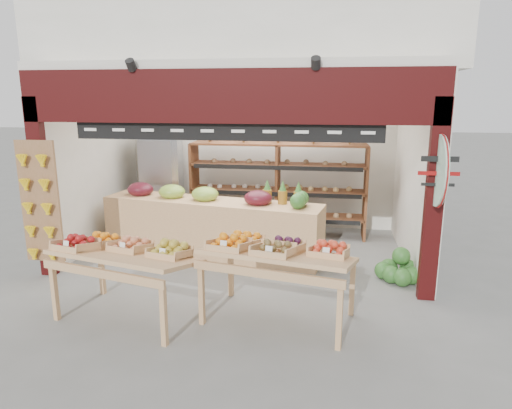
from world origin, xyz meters
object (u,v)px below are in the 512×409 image
object	(u,v)px
cardboard_stack	(187,233)
display_table_left	(122,252)
refrigerator	(163,181)
mid_counter	(211,225)
display_table_right	(274,251)
back_shelving	(278,172)
watermelon_pile	(398,270)

from	to	relation	value
cardboard_stack	display_table_left	bearing A→B (deg)	-88.87
display_table_left	refrigerator	bearing A→B (deg)	103.07
mid_counter	display_table_right	size ratio (longest dim) A/B	2.02
back_shelving	refrigerator	world-z (taller)	back_shelving
refrigerator	cardboard_stack	size ratio (longest dim) A/B	2.05
back_shelving	refrigerator	distance (m)	2.38
refrigerator	watermelon_pile	size ratio (longest dim) A/B	3.00
cardboard_stack	watermelon_pile	bearing A→B (deg)	-17.26
cardboard_stack	display_table_right	distance (m)	3.23
back_shelving	cardboard_stack	xyz separation A→B (m)	(-1.54, -0.94, -1.03)
mid_counter	display_table_right	world-z (taller)	mid_counter
display_table_left	display_table_right	distance (m)	1.85
back_shelving	cardboard_stack	size ratio (longest dim) A/B	3.57
mid_counter	display_table_left	size ratio (longest dim) A/B	2.10
mid_counter	display_table_right	bearing A→B (deg)	-57.86
display_table_right	refrigerator	bearing A→B (deg)	127.06
cardboard_stack	display_table_left	xyz separation A→B (m)	(0.05, -2.72, 0.59)
cardboard_stack	display_table_left	size ratio (longest dim) A/B	0.51
refrigerator	display_table_left	world-z (taller)	refrigerator
cardboard_stack	mid_counter	distance (m)	0.73
display_table_right	cardboard_stack	bearing A→B (deg)	126.73
refrigerator	display_table_right	world-z (taller)	refrigerator
display_table_right	watermelon_pile	size ratio (longest dim) A/B	2.95
display_table_left	display_table_right	size ratio (longest dim) A/B	0.97
display_table_left	cardboard_stack	bearing A→B (deg)	91.13
refrigerator	watermelon_pile	world-z (taller)	refrigerator
mid_counter	watermelon_pile	bearing A→B (deg)	-13.34
display_table_left	watermelon_pile	size ratio (longest dim) A/B	2.85
cardboard_stack	mid_counter	size ratio (longest dim) A/B	0.25
refrigerator	display_table_right	distance (m)	4.51
cardboard_stack	display_table_right	xyz separation A→B (m)	(1.89, -2.54, 0.64)
back_shelving	mid_counter	distance (m)	1.82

